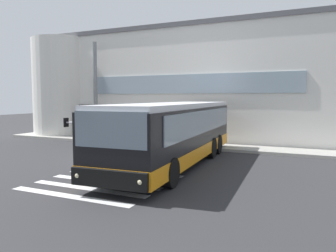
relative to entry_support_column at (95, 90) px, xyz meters
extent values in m
cube|color=#2B2B2D|center=(5.57, -5.40, -3.48)|extent=(80.00, 90.00, 0.02)
cube|color=silver|center=(7.57, -11.40, -3.46)|extent=(4.40, 0.36, 0.01)
cube|color=silver|center=(7.57, -10.50, -3.46)|extent=(4.40, 0.36, 0.01)
cube|color=silver|center=(7.57, -9.60, -3.46)|extent=(4.40, 0.36, 0.01)
cube|color=silver|center=(7.57, -8.70, -3.46)|extent=(4.40, 0.36, 0.01)
cube|color=silver|center=(7.57, -7.80, -3.46)|extent=(4.40, 0.36, 0.01)
cube|color=silver|center=(5.57, 6.60, 0.24)|extent=(20.16, 12.00, 7.41)
cube|color=#56565B|center=(5.57, 6.60, 4.09)|extent=(20.36, 12.20, 0.30)
cylinder|color=silver|center=(-4.01, 1.10, 0.24)|extent=(4.40, 4.40, 7.41)
cube|color=black|center=(-1.01, 0.55, -2.27)|extent=(1.80, 0.16, 2.40)
cube|color=#8C9EAD|center=(6.57, 0.56, 0.33)|extent=(14.16, 0.10, 1.20)
cube|color=#9E9B93|center=(5.57, -0.60, -3.39)|extent=(24.16, 2.00, 0.15)
cylinder|color=slate|center=(0.00, 0.00, 0.00)|extent=(0.28, 0.28, 6.64)
cube|color=black|center=(8.58, -5.86, -2.04)|extent=(3.17, 10.76, 2.15)
cube|color=orange|center=(8.58, -5.86, -2.84)|extent=(3.22, 10.81, 0.55)
cube|color=silver|center=(8.58, -5.86, -0.87)|extent=(3.06, 10.56, 0.20)
cube|color=slate|center=(8.89, -11.11, -1.44)|extent=(2.35, 0.26, 1.05)
cube|color=slate|center=(9.86, -5.48, -1.54)|extent=(0.60, 9.42, 0.95)
cube|color=slate|center=(7.27, -5.63, -1.54)|extent=(0.60, 9.42, 0.95)
cube|color=black|center=(8.89, -11.11, -1.09)|extent=(2.15, 0.23, 0.28)
cube|color=black|center=(8.90, -11.24, -2.84)|extent=(2.46, 0.34, 0.52)
sphere|color=beige|center=(9.93, -11.22, -2.82)|extent=(0.18, 0.18, 0.18)
sphere|color=beige|center=(7.88, -11.34, -2.82)|extent=(0.18, 0.18, 0.18)
cylinder|color=#B7B7BF|center=(7.39, -11.00, -1.29)|extent=(0.40, 0.07, 0.05)
cube|color=black|center=(7.19, -11.01, -1.29)|extent=(0.05, 0.20, 0.28)
cylinder|color=black|center=(9.96, -9.30, -2.97)|extent=(0.36, 1.02, 1.00)
cylinder|color=black|center=(7.62, -9.44, -2.97)|extent=(0.36, 1.02, 1.00)
cylinder|color=black|center=(9.63, -3.68, -2.97)|extent=(0.36, 1.02, 1.00)
cylinder|color=black|center=(7.29, -3.81, -2.97)|extent=(0.36, 1.02, 1.00)
cylinder|color=black|center=(9.55, -2.38, -2.97)|extent=(0.36, 1.02, 1.00)
cylinder|color=black|center=(7.21, -2.52, -2.97)|extent=(0.36, 1.02, 1.00)
cylinder|color=#2D2D33|center=(0.89, -0.27, -2.89)|extent=(0.15, 0.15, 0.85)
cylinder|color=#2D2D33|center=(0.71, -0.19, -2.89)|extent=(0.15, 0.15, 0.85)
cube|color=#4C4751|center=(0.80, -0.23, -2.18)|extent=(0.44, 0.36, 0.58)
sphere|color=tan|center=(0.80, -0.23, -1.76)|extent=(0.23, 0.23, 0.23)
cylinder|color=#4C4751|center=(1.03, -0.34, -2.23)|extent=(0.09, 0.09, 0.55)
cylinder|color=#4C4751|center=(0.57, -0.13, -2.23)|extent=(0.09, 0.09, 0.55)
cube|color=black|center=(0.87, -0.08, -2.20)|extent=(0.35, 0.29, 0.44)
cylinder|color=#2D2D33|center=(2.08, -0.44, -2.89)|extent=(0.15, 0.15, 0.85)
cylinder|color=#2D2D33|center=(1.96, -0.60, -2.89)|extent=(0.15, 0.15, 0.85)
cube|color=#4C4751|center=(2.02, -0.52, -2.18)|extent=(0.41, 0.43, 0.58)
sphere|color=tan|center=(2.02, -0.52, -1.76)|extent=(0.23, 0.23, 0.23)
cylinder|color=#4C4751|center=(2.18, -0.33, -2.23)|extent=(0.09, 0.09, 0.55)
cylinder|color=#4C4751|center=(1.86, -0.71, -2.23)|extent=(0.09, 0.09, 0.55)
cylinder|color=#1E2338|center=(2.47, -0.67, -2.89)|extent=(0.15, 0.15, 0.85)
cylinder|color=#1E2338|center=(2.37, -0.50, -2.89)|extent=(0.15, 0.15, 0.85)
cube|color=silver|center=(2.42, -0.58, -2.18)|extent=(0.39, 0.44, 0.58)
sphere|color=tan|center=(2.42, -0.58, -1.76)|extent=(0.23, 0.23, 0.23)
cylinder|color=silver|center=(2.55, -0.79, -2.23)|extent=(0.09, 0.09, 0.55)
cylinder|color=silver|center=(2.29, -0.37, -2.23)|extent=(0.09, 0.09, 0.55)
camera|label=1|loc=(14.23, -18.83, -0.53)|focal=34.89mm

